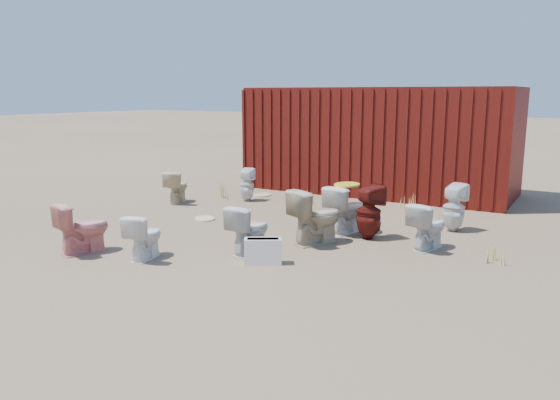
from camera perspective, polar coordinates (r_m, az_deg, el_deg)
The scene contains 22 objects.
ground at distance 8.57m, azimuth -2.03°, elevation -4.28°, with size 100.00×100.00×0.00m, color brown.
shipping_container at distance 13.00m, azimuth 10.36°, elevation 6.19°, with size 6.00×2.40×2.40m, color #450F0B.
toilet_front_a at distance 7.81m, azimuth -13.97°, elevation -3.69°, with size 0.36×0.63×0.64m, color white.
toilet_front_pink at distance 8.35m, azimuth -19.90°, elevation -2.72°, with size 0.42×0.73×0.75m, color pink.
toilet_front_c at distance 7.83m, azimuth -3.23°, elevation -3.06°, with size 0.40×0.70×0.72m, color silver.
toilet_front_maroon at distance 8.70m, azimuth 9.26°, elevation -1.25°, with size 0.39×0.40×0.87m, color #5A140F.
toilet_front_e at distance 8.33m, azimuth 15.20°, elevation -2.64°, with size 0.39×0.69×0.70m, color silver.
toilet_back_a at distance 11.67m, azimuth -3.49°, elevation 1.61°, with size 0.32×0.32×0.70m, color white.
toilet_back_beige_left at distance 11.65m, azimuth -10.73°, elevation 1.36°, with size 0.38×0.67×0.68m, color beige.
toilet_back_beige_right at distance 8.34m, azimuth 3.79°, elevation -1.71°, with size 0.48×0.83×0.85m, color #C1AF8D.
toilet_back_yellowlid at distance 9.04m, azimuth 6.95°, elevation -0.95°, with size 0.44×0.78×0.79m, color white.
toilet_back_e at distance 9.53m, azimuth 17.72°, elevation -0.75°, with size 0.36×0.37×0.80m, color silver.
yellow_lid at distance 8.97m, azimuth 7.01°, elevation 1.60°, with size 0.40×0.50×0.03m, color yellow.
loose_tank at distance 7.40m, azimuth -1.79°, elevation -5.36°, with size 0.50×0.20×0.35m, color white.
loose_lid_near at distance 12.33m, azimuth -1.87°, elevation 0.53°, with size 0.38×0.49×0.02m, color beige.
loose_lid_far at distance 10.11m, azimuth -7.87°, elevation -1.93°, with size 0.36×0.47×0.02m, color beige.
weed_clump_a at distance 12.02m, azimuth -5.96°, elevation 0.95°, with size 0.36×0.36×0.33m, color tan.
weed_clump_b at distance 10.82m, azimuth 8.93°, elevation -0.29°, with size 0.32×0.32×0.32m, color tan.
weed_clump_c at distance 9.93m, azimuth 16.64°, elevation -1.77°, with size 0.36×0.36×0.28m, color tan.
weed_clump_d at distance 11.45m, azimuth 2.95°, elevation 0.29°, with size 0.30×0.30×0.26m, color tan.
weed_clump_e at distance 11.15m, azimuth 13.22°, elevation -0.10°, with size 0.34×0.34×0.33m, color tan.
weed_clump_f at distance 8.04m, azimuth 21.63°, elevation -5.14°, with size 0.28×0.28×0.26m, color tan.
Camera 1 is at (4.44, -6.97, 2.27)m, focal length 35.00 mm.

